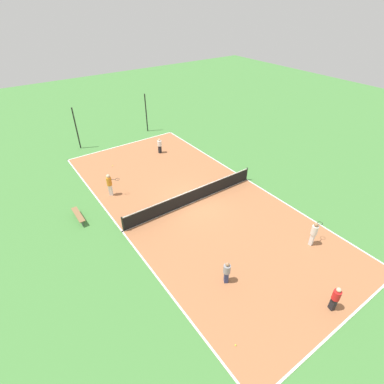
# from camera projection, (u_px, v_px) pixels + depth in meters

# --- Properties ---
(ground_plane) EXTENTS (80.00, 80.00, 0.00)m
(ground_plane) POSITION_uv_depth(u_px,v_px,m) (192.00, 203.00, 20.88)
(ground_plane) COLOR #47843D
(court_surface) EXTENTS (10.60, 22.79, 0.02)m
(court_surface) POSITION_uv_depth(u_px,v_px,m) (192.00, 203.00, 20.88)
(court_surface) COLOR #AD6B42
(court_surface) RESTS_ON ground_plane
(tennis_net) EXTENTS (10.40, 0.10, 1.08)m
(tennis_net) POSITION_uv_depth(u_px,v_px,m) (192.00, 196.00, 20.56)
(tennis_net) COLOR black
(tennis_net) RESTS_ON court_surface
(bench) EXTENTS (0.36, 1.79, 0.45)m
(bench) POSITION_uv_depth(u_px,v_px,m) (78.00, 215.00, 19.13)
(bench) COLOR olive
(bench) RESTS_ON ground_plane
(player_center_orange) EXTENTS (0.97, 0.78, 1.72)m
(player_center_orange) POSITION_uv_depth(u_px,v_px,m) (110.00, 183.00, 21.06)
(player_center_orange) COLOR white
(player_center_orange) RESTS_ON court_surface
(player_baseline_gray) EXTENTS (0.50, 0.50, 1.36)m
(player_baseline_gray) POSITION_uv_depth(u_px,v_px,m) (227.00, 271.00, 14.82)
(player_baseline_gray) COLOR navy
(player_baseline_gray) RESTS_ON court_surface
(player_far_white) EXTENTS (0.97, 0.49, 1.61)m
(player_far_white) POSITION_uv_depth(u_px,v_px,m) (314.00, 232.00, 16.95)
(player_far_white) COLOR white
(player_far_white) RESTS_ON court_surface
(player_coach_red) EXTENTS (0.44, 0.44, 1.46)m
(player_coach_red) POSITION_uv_depth(u_px,v_px,m) (336.00, 297.00, 13.49)
(player_coach_red) COLOR black
(player_coach_red) RESTS_ON court_surface
(player_near_white) EXTENTS (0.46, 0.46, 1.37)m
(player_near_white) POSITION_uv_depth(u_px,v_px,m) (160.00, 145.00, 26.76)
(player_near_white) COLOR black
(player_near_white) RESTS_ON court_surface
(tennis_ball_far_baseline) EXTENTS (0.07, 0.07, 0.07)m
(tennis_ball_far_baseline) POSITION_uv_depth(u_px,v_px,m) (113.00, 166.00, 25.10)
(tennis_ball_far_baseline) COLOR #CCE033
(tennis_ball_far_baseline) RESTS_ON court_surface
(tennis_ball_right_alley) EXTENTS (0.07, 0.07, 0.07)m
(tennis_ball_right_alley) POSITION_uv_depth(u_px,v_px,m) (236.00, 345.00, 12.49)
(tennis_ball_right_alley) COLOR #CCE033
(tennis_ball_right_alley) RESTS_ON court_surface
(fence_post_back_left) EXTENTS (0.12, 0.12, 3.86)m
(fence_post_back_left) POSITION_uv_depth(u_px,v_px,m) (76.00, 129.00, 26.94)
(fence_post_back_left) COLOR black
(fence_post_back_left) RESTS_ON ground_plane
(fence_post_back_right) EXTENTS (0.12, 0.12, 3.86)m
(fence_post_back_right) POSITION_uv_depth(u_px,v_px,m) (146.00, 113.00, 30.31)
(fence_post_back_right) COLOR black
(fence_post_back_right) RESTS_ON ground_plane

